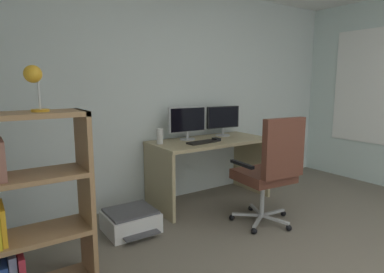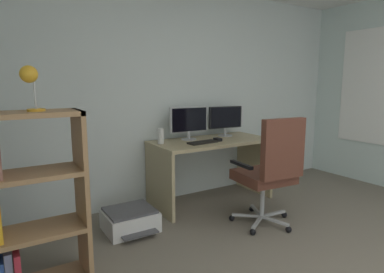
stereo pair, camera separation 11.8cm
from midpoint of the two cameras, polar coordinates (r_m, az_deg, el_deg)
name	(u,v)px [view 2 (the right image)]	position (r m, az deg, el deg)	size (l,w,h in m)	color
wall_back	(182,95)	(3.99, -0.95, 7.30)	(4.95, 0.10, 2.51)	silver
desk	(211,157)	(3.84, 4.27, -3.56)	(1.40, 0.67, 0.75)	tan
monitor_main	(189,121)	(3.76, 0.35, 2.75)	(0.48, 0.18, 0.39)	#B2B5B7
monitor_secondary	(225,119)	(4.06, 6.73, 3.11)	(0.46, 0.18, 0.37)	#B2B5B7
keyboard	(203,142)	(3.57, 2.82, -1.04)	(0.34, 0.13, 0.02)	black
computer_mouse	(218,140)	(3.72, 5.45, -0.54)	(0.06, 0.10, 0.03)	black
desktop_speaker	(161,136)	(3.54, -4.56, 0.08)	(0.07, 0.07, 0.17)	silver
office_chair	(271,168)	(3.22, 14.67, -5.45)	(0.63, 0.63, 1.09)	#B7BABC
bookshelf	(10,214)	(2.41, -28.09, -11.97)	(0.75, 0.34, 1.22)	#A2784E
desk_lamp	(30,79)	(2.28, -25.29, 9.10)	(0.14, 0.11, 0.29)	gold
printer	(130,220)	(3.26, -9.79, -14.23)	(0.48, 0.51, 0.21)	white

